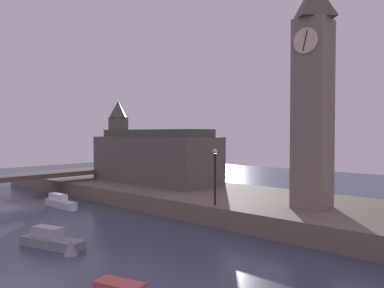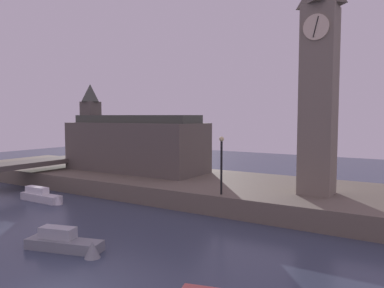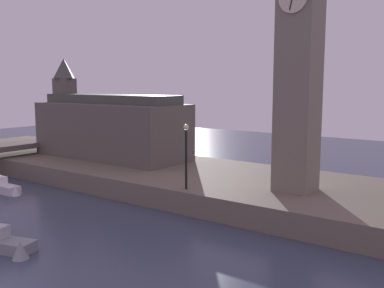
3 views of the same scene
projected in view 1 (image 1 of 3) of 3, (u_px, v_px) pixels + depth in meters
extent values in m
plane|color=#384256|center=(21.00, 285.00, 17.36)|extent=(120.00, 120.00, 0.00)
cube|color=#6B6051|center=(259.00, 206.00, 32.17)|extent=(70.00, 12.00, 1.50)
cube|color=slate|center=(313.00, 115.00, 27.53)|extent=(2.34, 2.34, 13.54)
cylinder|color=beige|center=(306.00, 41.00, 26.46)|extent=(1.78, 0.12, 1.78)
cube|color=black|center=(305.00, 40.00, 26.41)|extent=(0.38, 0.04, 1.40)
pyramid|color=#554E43|center=(314.00, 0.00, 27.28)|extent=(2.58, 2.58, 2.84)
cube|color=#5B544C|center=(155.00, 160.00, 41.95)|extent=(14.92, 5.92, 5.01)
cube|color=#5B544C|center=(118.00, 147.00, 46.34)|extent=(1.70, 1.70, 7.32)
pyramid|color=#474C42|center=(118.00, 109.00, 46.20)|extent=(1.87, 1.87, 1.99)
cube|color=#42473D|center=(155.00, 133.00, 41.86)|extent=(14.17, 3.55, 0.80)
cylinder|color=black|center=(215.00, 179.00, 28.65)|extent=(0.16, 0.16, 3.89)
sphere|color=#F2E099|center=(215.00, 151.00, 28.59)|extent=(0.36, 0.36, 0.36)
cube|color=silver|center=(61.00, 204.00, 35.55)|extent=(4.33, 1.01, 0.63)
cube|color=white|center=(58.00, 197.00, 35.88)|extent=(2.35, 0.70, 0.57)
cone|color=silver|center=(73.00, 206.00, 34.10)|extent=(0.89, 0.89, 1.08)
cube|color=gray|center=(52.00, 243.00, 23.06)|extent=(4.44, 2.30, 0.57)
cube|color=#A8ADB2|center=(48.00, 232.00, 23.39)|extent=(2.11, 1.32, 0.61)
cone|color=gray|center=(71.00, 250.00, 21.62)|extent=(1.28, 1.28, 1.07)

